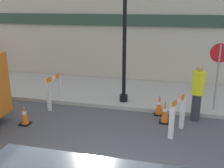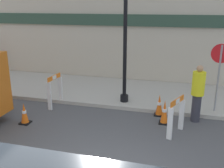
{
  "view_description": "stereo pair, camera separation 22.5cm",
  "coord_description": "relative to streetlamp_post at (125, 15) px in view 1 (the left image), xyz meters",
  "views": [
    {
      "loc": [
        1.29,
        -3.66,
        3.49
      ],
      "look_at": [
        -0.59,
        4.21,
        1.0
      ],
      "focal_mm": 42.0,
      "sensor_mm": 36.0,
      "label": 1
    },
    {
      "loc": [
        1.51,
        -3.61,
        3.49
      ],
      "look_at": [
        -0.59,
        4.21,
        1.0
      ],
      "focal_mm": 42.0,
      "sensor_mm": 36.0,
      "label": 2
    }
  ],
  "objects": [
    {
      "name": "sidewalk_slab",
      "position": [
        0.35,
        1.18,
        -3.08
      ],
      "size": [
        18.0,
        3.42,
        0.13
      ],
      "color": "#ADA89E",
      "rests_on": "ground_plane"
    },
    {
      "name": "stop_sign",
      "position": [
        3.04,
        -0.09,
        -1.54
      ],
      "size": [
        0.6,
        0.06,
        2.2
      ],
      "rotation": [
        0.0,
        0.0,
        3.09
      ],
      "color": "gray",
      "rests_on": "sidewalk_slab"
    },
    {
      "name": "barricade_1",
      "position": [
        -2.31,
        -0.77,
        -2.54
      ],
      "size": [
        0.2,
        0.81,
        1.14
      ],
      "rotation": [
        0.0,
        0.0,
        10.92
      ],
      "color": "white",
      "rests_on": "ground_plane"
    },
    {
      "name": "traffic_cone_2",
      "position": [
        -2.57,
        -2.3,
        -2.83
      ],
      "size": [
        0.3,
        0.3,
        0.65
      ],
      "color": "black",
      "rests_on": "ground_plane"
    },
    {
      "name": "streetlamp_post",
      "position": [
        0.0,
        0.0,
        0.0
      ],
      "size": [
        0.44,
        0.44,
        4.65
      ],
      "color": "black",
      "rests_on": "sidewalk_slab"
    },
    {
      "name": "traffic_cone_0",
      "position": [
        1.3,
        -0.63,
        -2.8
      ],
      "size": [
        0.3,
        0.3,
        0.71
      ],
      "color": "black",
      "rests_on": "ground_plane"
    },
    {
      "name": "traffic_cone_1",
      "position": [
        1.5,
        -1.2,
        -2.78
      ],
      "size": [
        0.3,
        0.3,
        0.74
      ],
      "color": "black",
      "rests_on": "ground_plane"
    },
    {
      "name": "storefront_facade",
      "position": [
        0.35,
        2.96,
        -0.39
      ],
      "size": [
        18.0,
        0.22,
        5.5
      ],
      "color": "#BCB29E",
      "rests_on": "ground_plane"
    },
    {
      "name": "person_worker",
      "position": [
        2.42,
        -0.78,
        -2.2
      ],
      "size": [
        0.45,
        0.45,
        1.77
      ],
      "rotation": [
        0.0,
        0.0,
        -2.94
      ],
      "color": "#33333D",
      "rests_on": "ground_plane"
    },
    {
      "name": "barricade_0",
      "position": [
        1.85,
        -1.82,
        -2.58
      ],
      "size": [
        0.43,
        0.79,
        1.06
      ],
      "rotation": [
        0.0,
        0.0,
        7.46
      ],
      "color": "white",
      "rests_on": "ground_plane"
    }
  ]
}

